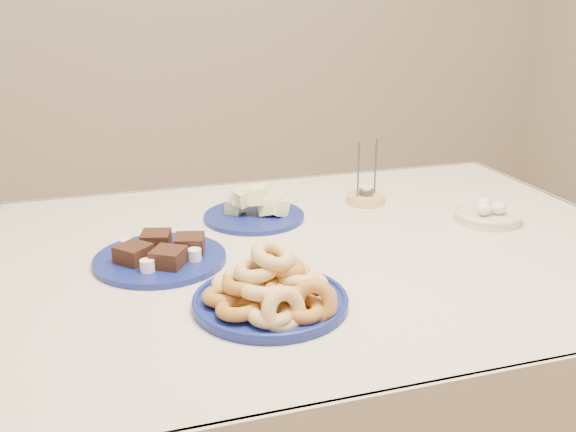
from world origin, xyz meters
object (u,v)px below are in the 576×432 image
object	(u,v)px
dining_table	(281,294)
candle_holder	(366,197)
melon_plate	(255,209)
donut_platter	(272,291)
egg_bowl	(488,215)
brownie_plate	(161,255)

from	to	relation	value
dining_table	candle_holder	distance (m)	0.43
melon_plate	candle_holder	distance (m)	0.32
donut_platter	melon_plate	size ratio (longest dim) A/B	1.15
dining_table	melon_plate	size ratio (longest dim) A/B	6.27
candle_holder	egg_bowl	world-z (taller)	candle_holder
dining_table	melon_plate	bearing A→B (deg)	90.63
donut_platter	egg_bowl	size ratio (longest dim) A/B	1.64
dining_table	melon_plate	xyz separation A→B (m)	(-0.00, 0.23, 0.13)
melon_plate	candle_holder	xyz separation A→B (m)	(0.32, 0.03, -0.01)
donut_platter	candle_holder	world-z (taller)	candle_holder
melon_plate	candle_holder	size ratio (longest dim) A/B	1.57
melon_plate	donut_platter	bearing A→B (deg)	-100.74
dining_table	candle_holder	world-z (taller)	candle_holder
brownie_plate	egg_bowl	bearing A→B (deg)	1.02
egg_bowl	candle_holder	bearing A→B (deg)	136.22
dining_table	donut_platter	distance (m)	0.30
candle_holder	egg_bowl	bearing A→B (deg)	-43.78
melon_plate	dining_table	bearing A→B (deg)	-89.37
brownie_plate	candle_holder	world-z (taller)	candle_holder
egg_bowl	dining_table	bearing A→B (deg)	-176.58
brownie_plate	dining_table	bearing A→B (deg)	-3.99
melon_plate	egg_bowl	xyz separation A→B (m)	(0.55, -0.19, -0.01)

